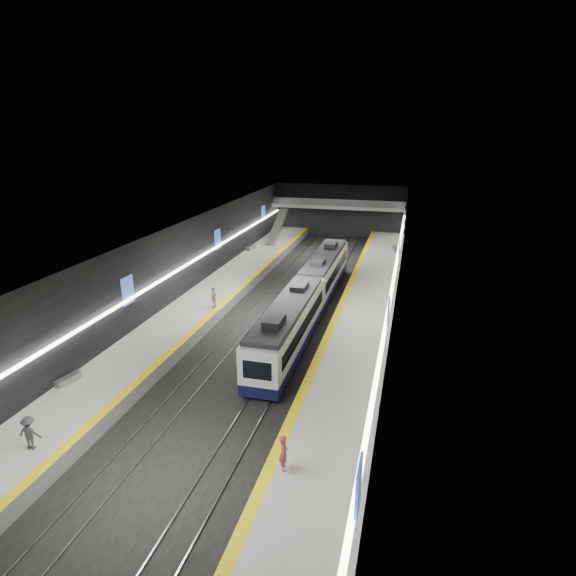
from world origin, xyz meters
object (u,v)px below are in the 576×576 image
(passenger_left_b, at_px, (30,433))
(escalator, at_px, (278,227))
(bench_left_far, at_px, (251,248))
(passenger_right_a, at_px, (284,453))
(bench_right_far, at_px, (395,249))
(bench_left_near, at_px, (68,380))
(train, at_px, (309,294))
(passenger_left_a, at_px, (214,298))

(passenger_left_b, bearing_deg, escalator, -96.19)
(bench_left_far, relative_size, passenger_left_b, 1.08)
(escalator, xyz_separation_m, passenger_right_a, (13.47, -46.51, -0.97))
(escalator, relative_size, bench_left_far, 4.04)
(bench_right_far, distance_m, passenger_right_a, 44.42)
(bench_right_far, height_order, passenger_left_b, passenger_left_b)
(passenger_right_a, bearing_deg, bench_left_near, 52.88)
(train, bearing_deg, escalator, 111.88)
(escalator, relative_size, bench_left_near, 4.49)
(bench_left_near, relative_size, passenger_left_b, 0.97)
(train, distance_m, bench_left_near, 21.01)
(bench_left_far, bearing_deg, bench_left_near, -79.53)
(bench_right_far, bearing_deg, bench_left_near, -121.11)
(passenger_right_a, bearing_deg, passenger_left_b, 76.44)
(train, height_order, bench_left_far, train)
(passenger_right_a, distance_m, passenger_left_a, 22.33)
(train, relative_size, escalator, 3.76)
(escalator, bearing_deg, bench_left_far, -106.31)
(bench_left_near, bearing_deg, escalator, 99.41)
(bench_right_far, relative_size, passenger_left_b, 1.10)
(escalator, distance_m, passenger_right_a, 48.44)
(bench_left_near, height_order, bench_right_far, bench_right_far)
(passenger_left_a, bearing_deg, escalator, 176.74)
(bench_left_near, bearing_deg, train, 67.25)
(bench_left_near, bearing_deg, passenger_left_b, -54.46)
(escalator, bearing_deg, passenger_left_a, -86.16)
(train, xyz_separation_m, bench_left_far, (-11.86, 18.54, -0.95))
(passenger_left_a, xyz_separation_m, passenger_left_b, (-1.19, -20.80, -0.07))
(escalator, height_order, passenger_left_b, escalator)
(passenger_left_b, bearing_deg, bench_left_far, -93.53)
(train, bearing_deg, passenger_right_a, -80.87)
(bench_left_near, xyz_separation_m, bench_right_far, (18.63, 39.90, 0.03))
(bench_left_far, xyz_separation_m, bench_right_far, (18.49, 4.15, 0.00))
(bench_left_far, distance_m, passenger_right_a, 42.99)
(passenger_left_a, bearing_deg, bench_right_far, 142.53)
(escalator, xyz_separation_m, passenger_left_a, (1.84, -27.45, -0.91))
(passenger_right_a, height_order, passenger_left_a, passenger_left_a)
(escalator, distance_m, passenger_left_a, 27.53)
(bench_right_far, xyz_separation_m, passenger_right_a, (-3.15, -44.30, 0.69))
(passenger_right_a, distance_m, passenger_left_b, 12.93)
(passenger_right_a, xyz_separation_m, passenger_left_a, (-11.63, 19.06, 0.06))
(train, relative_size, bench_left_near, 16.87)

